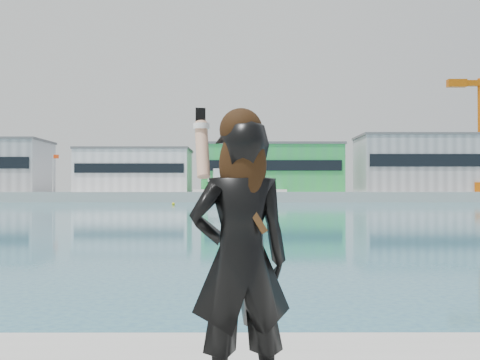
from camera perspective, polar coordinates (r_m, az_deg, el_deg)
The scene contains 10 objects.
far_quay at distance 134.49m, azimuth -0.48°, elevation -1.56°, with size 320.00×40.00×2.00m, color #9E9E99.
warehouse_white at distance 134.48m, azimuth -9.90°, elevation 0.91°, with size 24.48×15.35×9.50m.
warehouse_green at distance 132.76m, azimuth 2.97°, elevation 1.14°, with size 30.60×16.36×10.50m.
warehouse_grey_right at distance 138.29m, azimuth 16.33°, elevation 1.51°, with size 25.50×15.35×12.50m.
flagpole_left at distance 131.38m, azimuth -17.27°, elevation 0.89°, with size 1.28×0.16×8.00m.
flagpole_right at distance 127.36m, azimuth 9.49°, elevation 0.92°, with size 1.28×0.16×8.00m.
motor_yacht at distance 122.12m, azimuth -0.34°, elevation -0.92°, with size 19.25×6.92×8.80m.
buoy_near at distance 78.89m, azimuth -1.95°, elevation -2.61°, with size 0.50×0.50×0.50m, color #D5C20B.
buoy_far at distance 93.24m, azimuth -6.34°, elevation -2.37°, with size 0.50×0.50×0.50m, color #D5C20B.
woman at distance 3.68m, azimuth 0.02°, elevation -6.80°, with size 0.70×0.53×1.81m.
Camera 1 is at (0.75, -4.48, 2.08)m, focal length 45.00 mm.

